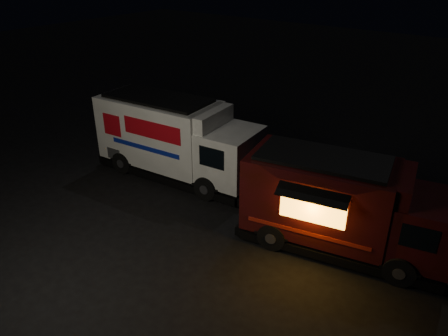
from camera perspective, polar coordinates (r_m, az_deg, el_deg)
ground at (r=13.13m, az=-5.47°, el=-9.48°), size 80.00×80.00×0.00m
white_truck at (r=16.14m, az=-5.94°, el=3.78°), size 6.70×2.85×2.95m
red_truck at (r=12.57m, az=15.67°, el=-4.80°), size 6.18×3.29×2.73m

